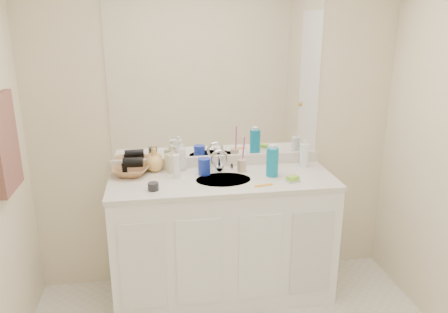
% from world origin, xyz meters
% --- Properties ---
extents(wall_back, '(2.60, 0.02, 2.40)m').
position_xyz_m(wall_back, '(0.00, 1.30, 1.20)').
color(wall_back, beige).
rests_on(wall_back, floor).
extents(vanity_cabinet, '(1.50, 0.55, 0.85)m').
position_xyz_m(vanity_cabinet, '(0.00, 1.02, 0.42)').
color(vanity_cabinet, white).
rests_on(vanity_cabinet, floor).
extents(countertop, '(1.52, 0.57, 0.03)m').
position_xyz_m(countertop, '(0.00, 1.02, 0.86)').
color(countertop, silver).
rests_on(countertop, vanity_cabinet).
extents(backsplash, '(1.52, 0.03, 0.08)m').
position_xyz_m(backsplash, '(0.00, 1.29, 0.92)').
color(backsplash, silver).
rests_on(backsplash, countertop).
extents(sink_basin, '(0.37, 0.37, 0.02)m').
position_xyz_m(sink_basin, '(0.00, 1.00, 0.87)').
color(sink_basin, beige).
rests_on(sink_basin, countertop).
extents(faucet, '(0.02, 0.02, 0.11)m').
position_xyz_m(faucet, '(0.00, 1.18, 0.94)').
color(faucet, silver).
rests_on(faucet, countertop).
extents(mirror, '(1.48, 0.01, 1.20)m').
position_xyz_m(mirror, '(0.00, 1.29, 1.56)').
color(mirror, white).
rests_on(mirror, wall_back).
extents(blue_mug, '(0.11, 0.11, 0.12)m').
position_xyz_m(blue_mug, '(-0.11, 1.13, 0.94)').
color(blue_mug, '#172DA3').
rests_on(blue_mug, countertop).
extents(tan_cup, '(0.07, 0.07, 0.09)m').
position_xyz_m(tan_cup, '(0.15, 1.15, 0.92)').
color(tan_cup, '#CAAD8E').
rests_on(tan_cup, countertop).
extents(toothbrush, '(0.02, 0.04, 0.21)m').
position_xyz_m(toothbrush, '(0.16, 1.15, 1.03)').
color(toothbrush, '#DC3A9F').
rests_on(toothbrush, tan_cup).
extents(mouthwash_bottle, '(0.09, 0.09, 0.20)m').
position_xyz_m(mouthwash_bottle, '(0.34, 1.03, 0.98)').
color(mouthwash_bottle, '#0D7CA4').
rests_on(mouthwash_bottle, countertop).
extents(clear_pump_bottle, '(0.07, 0.07, 0.17)m').
position_xyz_m(clear_pump_bottle, '(0.62, 1.19, 0.96)').
color(clear_pump_bottle, white).
rests_on(clear_pump_bottle, countertop).
extents(soap_dish, '(0.10, 0.09, 0.01)m').
position_xyz_m(soap_dish, '(0.45, 0.89, 0.89)').
color(soap_dish, silver).
rests_on(soap_dish, countertop).
extents(green_soap, '(0.09, 0.08, 0.03)m').
position_xyz_m(green_soap, '(0.45, 0.89, 0.90)').
color(green_soap, '#8AC830').
rests_on(green_soap, soap_dish).
extents(orange_comb, '(0.13, 0.05, 0.01)m').
position_xyz_m(orange_comb, '(0.24, 0.85, 0.88)').
color(orange_comb, orange).
rests_on(orange_comb, countertop).
extents(dark_jar, '(0.08, 0.08, 0.05)m').
position_xyz_m(dark_jar, '(-0.46, 0.88, 0.90)').
color(dark_jar, '#232328').
rests_on(dark_jar, countertop).
extents(extra_white_bottle, '(0.06, 0.06, 0.16)m').
position_xyz_m(extra_white_bottle, '(-0.31, 1.09, 0.96)').
color(extra_white_bottle, white).
rests_on(extra_white_bottle, countertop).
extents(soap_bottle_white, '(0.11, 0.11, 0.22)m').
position_xyz_m(soap_bottle_white, '(-0.27, 1.25, 0.99)').
color(soap_bottle_white, white).
rests_on(soap_bottle_white, countertop).
extents(soap_bottle_cream, '(0.11, 0.11, 0.19)m').
position_xyz_m(soap_bottle_cream, '(-0.32, 1.22, 0.98)').
color(soap_bottle_cream, beige).
rests_on(soap_bottle_cream, countertop).
extents(soap_bottle_yellow, '(0.15, 0.15, 0.16)m').
position_xyz_m(soap_bottle_yellow, '(-0.45, 1.25, 0.96)').
color(soap_bottle_yellow, '#E9B15A').
rests_on(soap_bottle_yellow, countertop).
extents(wicker_basket, '(0.28, 0.28, 0.06)m').
position_xyz_m(wicker_basket, '(-0.61, 1.19, 0.91)').
color(wicker_basket, '#9A673E').
rests_on(wicker_basket, countertop).
extents(hair_dryer, '(0.14, 0.08, 0.07)m').
position_xyz_m(hair_dryer, '(-0.59, 1.19, 0.97)').
color(hair_dryer, black).
rests_on(hair_dryer, wicker_basket).
extents(hand_towel, '(0.04, 0.32, 0.55)m').
position_xyz_m(hand_towel, '(-1.25, 0.77, 1.25)').
color(hand_towel, '#54332D').
rests_on(hand_towel, towel_ring).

